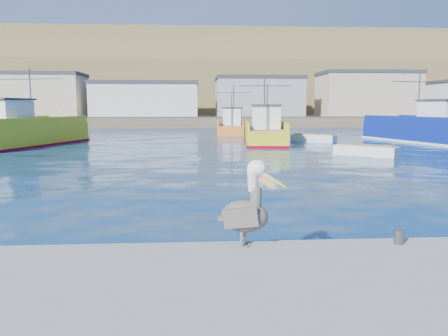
% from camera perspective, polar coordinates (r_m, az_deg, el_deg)
% --- Properties ---
extents(ground, '(260.00, 260.00, 0.00)m').
position_cam_1_polar(ground, '(12.49, 2.05, -7.55)').
color(ground, navy).
rests_on(ground, ground).
extents(dock_bollards, '(36.20, 0.20, 0.30)m').
position_cam_1_polar(dock_bollards, '(9.16, 7.99, -9.19)').
color(dock_bollards, '#4C4C4C').
rests_on(dock_bollards, dock).
extents(far_shore, '(200.00, 81.00, 24.00)m').
position_cam_1_polar(far_shore, '(121.31, -3.11, 10.65)').
color(far_shore, brown).
rests_on(far_shore, ground).
extents(trawler_yellow_a, '(8.54, 14.62, 6.84)m').
position_cam_1_polar(trawler_yellow_a, '(41.46, -25.09, 4.26)').
color(trawler_yellow_a, yellow).
rests_on(trawler_yellow_a, ground).
extents(trawler_yellow_b, '(4.80, 10.43, 6.37)m').
position_cam_1_polar(trawler_yellow_b, '(40.47, 5.35, 4.61)').
color(trawler_yellow_b, yellow).
rests_on(trawler_yellow_b, ground).
extents(trawler_blue, '(8.11, 14.56, 6.83)m').
position_cam_1_polar(trawler_blue, '(46.18, 25.25, 4.55)').
color(trawler_blue, navy).
rests_on(trawler_blue, ground).
extents(boat_orange, '(4.35, 8.49, 6.06)m').
position_cam_1_polar(boat_orange, '(53.34, 1.17, 5.50)').
color(boat_orange, orange).
rests_on(boat_orange, ground).
extents(skiff_mid, '(4.15, 3.88, 0.92)m').
position_cam_1_polar(skiff_mid, '(31.65, 18.05, 2.07)').
color(skiff_mid, silver).
rests_on(skiff_mid, ground).
extents(skiff_far, '(2.72, 4.19, 0.86)m').
position_cam_1_polar(skiff_far, '(57.51, 22.81, 4.32)').
color(skiff_far, silver).
rests_on(skiff_far, ground).
extents(skiff_extra, '(4.26, 3.59, 0.91)m').
position_cam_1_polar(skiff_extra, '(43.11, 11.62, 3.77)').
color(skiff_extra, silver).
rests_on(skiff_extra, ground).
extents(pelican, '(1.43, 0.84, 1.79)m').
position_cam_1_polar(pelican, '(9.00, 3.03, -5.39)').
color(pelican, '#595451').
rests_on(pelican, dock).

